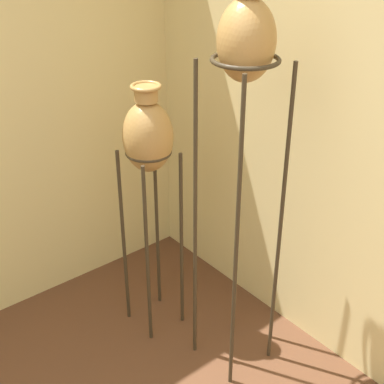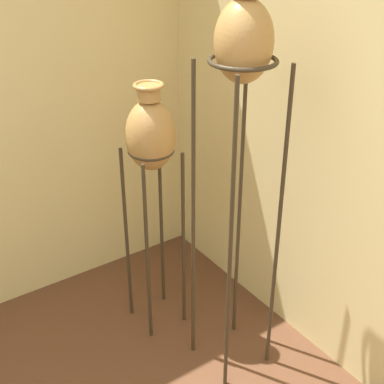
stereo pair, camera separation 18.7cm
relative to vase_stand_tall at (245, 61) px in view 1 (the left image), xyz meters
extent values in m
cylinder|color=#382D1E|center=(-0.15, -0.15, -0.82)|extent=(0.02, 0.02, 1.65)
cylinder|color=#382D1E|center=(0.15, -0.15, -0.82)|extent=(0.02, 0.02, 1.65)
cylinder|color=#382D1E|center=(-0.15, 0.15, -0.82)|extent=(0.02, 0.02, 1.65)
cylinder|color=#382D1E|center=(0.15, 0.15, -0.82)|extent=(0.02, 0.02, 1.65)
torus|color=#382D1E|center=(0.00, 0.00, 0.01)|extent=(0.30, 0.30, 0.02)
ellipsoid|color=#B28447|center=(0.00, 0.00, 0.08)|extent=(0.25, 0.25, 0.35)
cylinder|color=#382D1E|center=(-0.28, 0.38, -1.09)|extent=(0.02, 0.02, 1.11)
cylinder|color=#382D1E|center=(-0.05, 0.38, -1.09)|extent=(0.02, 0.02, 1.11)
cylinder|color=#382D1E|center=(-0.28, 0.62, -1.09)|extent=(0.02, 0.02, 1.11)
cylinder|color=#382D1E|center=(-0.05, 0.62, -1.09)|extent=(0.02, 0.02, 1.11)
torus|color=#382D1E|center=(-0.17, 0.50, -0.54)|extent=(0.24, 0.24, 0.02)
ellipsoid|color=#B28447|center=(-0.17, 0.50, -0.46)|extent=(0.26, 0.26, 0.37)
cylinder|color=#B28447|center=(-0.17, 0.50, -0.23)|extent=(0.12, 0.12, 0.07)
torus|color=#B28447|center=(-0.17, 0.50, -0.20)|extent=(0.15, 0.15, 0.02)
camera|label=1|loc=(-1.57, -1.57, 0.58)|focal=50.00mm
camera|label=2|loc=(-1.42, -1.68, 0.58)|focal=50.00mm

